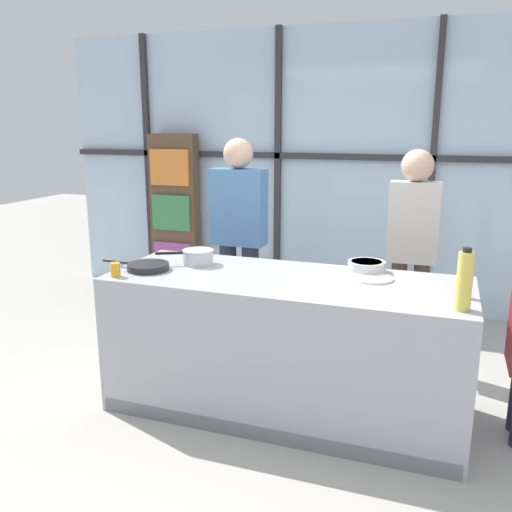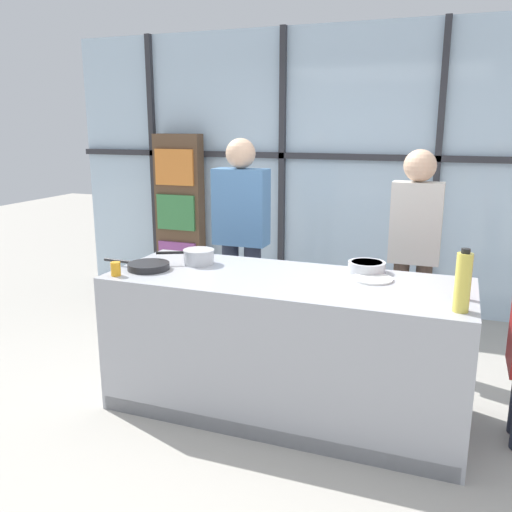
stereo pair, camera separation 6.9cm
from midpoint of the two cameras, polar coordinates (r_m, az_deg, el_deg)
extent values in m
plane|color=#ADA89E|center=(3.78, 2.48, -15.69)|extent=(18.00, 18.00, 0.00)
cube|color=silver|center=(5.58, 9.73, 8.84)|extent=(6.40, 0.04, 2.80)
cube|color=#2D2D33|center=(5.52, 9.70, 10.25)|extent=(6.40, 0.06, 0.06)
cube|color=#2D2D33|center=(6.35, -11.58, 9.33)|extent=(0.06, 0.06, 2.80)
cube|color=#2D2D33|center=(5.71, 1.95, 9.14)|extent=(0.06, 0.06, 2.80)
cube|color=#2D2D33|center=(5.45, 17.69, 8.28)|extent=(0.06, 0.06, 2.80)
cube|color=brown|center=(6.10, -8.81, 4.33)|extent=(0.54, 0.16, 1.75)
cube|color=#994C93|center=(6.12, -9.06, -0.35)|extent=(0.45, 0.03, 0.39)
cube|color=#3D8447|center=(6.01, -9.25, 4.52)|extent=(0.45, 0.03, 0.39)
cube|color=orange|center=(5.96, -9.43, 9.19)|extent=(0.45, 0.03, 0.39)
cube|color=#A8AAB2|center=(3.58, 2.55, -9.34)|extent=(2.27, 0.86, 0.91)
cube|color=black|center=(3.73, -9.17, -1.25)|extent=(0.52, 0.52, 0.01)
cube|color=black|center=(3.42, 0.33, -18.21)|extent=(2.23, 0.03, 0.10)
cylinder|color=#38383D|center=(3.68, -11.80, -1.52)|extent=(0.13, 0.13, 0.01)
cylinder|color=#38383D|center=(3.56, -8.36, -1.88)|extent=(0.13, 0.13, 0.01)
cylinder|color=#38383D|center=(3.89, -9.91, -0.61)|extent=(0.13, 0.13, 0.01)
cylinder|color=#38383D|center=(3.78, -6.60, -0.93)|extent=(0.13, 0.13, 0.01)
cylinder|color=#232838|center=(4.63, -1.03, -4.13)|extent=(0.14, 0.14, 0.87)
cylinder|color=#232838|center=(4.70, -3.35, -3.87)|extent=(0.14, 0.14, 0.87)
cube|color=#4C7AAD|center=(4.49, -2.29, 5.17)|extent=(0.45, 0.20, 0.63)
sphere|color=#D8AD8C|center=(4.45, -2.34, 10.74)|extent=(0.24, 0.24, 0.24)
cylinder|color=#47382D|center=(4.37, 16.29, -6.02)|extent=(0.12, 0.12, 0.84)
cylinder|color=#47382D|center=(4.38, 14.12, -5.84)|extent=(0.12, 0.12, 0.84)
cube|color=beige|center=(4.20, 15.82, 3.42)|extent=(0.37, 0.17, 0.61)
sphere|color=#D8AD8C|center=(4.14, 16.20, 9.14)|extent=(0.24, 0.24, 0.24)
cylinder|color=#232326|center=(3.68, -11.82, -1.12)|extent=(0.28, 0.28, 0.04)
cylinder|color=#B26B2D|center=(3.67, -11.83, -0.84)|extent=(0.22, 0.22, 0.01)
cylinder|color=#232326|center=(3.82, -14.94, -0.58)|extent=(0.22, 0.03, 0.02)
cylinder|color=silver|center=(3.77, -6.63, -0.11)|extent=(0.21, 0.21, 0.10)
cylinder|color=silver|center=(3.75, -6.65, 0.59)|extent=(0.22, 0.22, 0.01)
cylinder|color=black|center=(3.77, -9.65, 0.30)|extent=(0.18, 0.10, 0.02)
cylinder|color=white|center=(3.46, 11.59, -2.31)|extent=(0.26, 0.26, 0.01)
cylinder|color=silver|center=(3.62, 11.01, -1.10)|extent=(0.24, 0.24, 0.07)
cylinder|color=#4C4C51|center=(3.61, 11.03, -0.64)|extent=(0.20, 0.20, 0.01)
cylinder|color=#E0CC4C|center=(2.98, 20.46, -2.54)|extent=(0.08, 0.08, 0.31)
cylinder|color=black|center=(2.94, 20.73, 0.60)|extent=(0.05, 0.05, 0.02)
cylinder|color=#332319|center=(3.22, 20.51, -2.64)|extent=(0.04, 0.04, 0.18)
sphere|color=#B2B2B7|center=(3.19, 20.66, -0.89)|extent=(0.03, 0.03, 0.03)
cylinder|color=orange|center=(3.57, -15.12, -1.40)|extent=(0.06, 0.06, 0.09)
camera|label=1|loc=(0.03, -90.56, -0.14)|focal=38.00mm
camera|label=2|loc=(0.03, 89.44, 0.14)|focal=38.00mm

